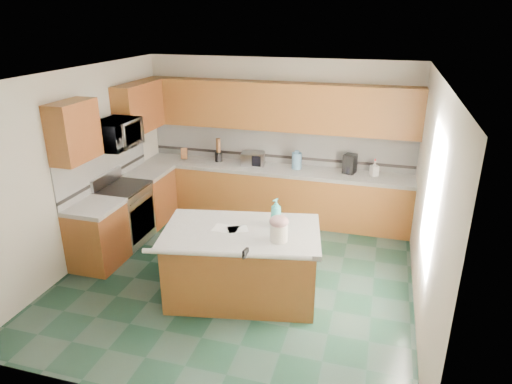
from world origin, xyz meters
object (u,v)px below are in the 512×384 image
(island_base, at_px, (242,265))
(knife_block, at_px, (184,154))
(island_top, at_px, (241,232))
(toaster_oven, at_px, (253,159))
(coffee_maker, at_px, (350,164))
(soap_bottle_island, at_px, (276,213))
(treat_jar, at_px, (279,232))

(island_base, relative_size, knife_block, 9.06)
(island_top, distance_m, toaster_oven, 2.54)
(knife_block, height_order, coffee_maker, coffee_maker)
(soap_bottle_island, relative_size, knife_block, 1.84)
(soap_bottle_island, xyz_separation_m, toaster_oven, (-0.95, 2.25, -0.07))
(knife_block, distance_m, coffee_maker, 2.92)
(toaster_oven, bearing_deg, coffee_maker, -7.20)
(treat_jar, distance_m, toaster_oven, 2.83)
(soap_bottle_island, bearing_deg, toaster_oven, 134.09)
(treat_jar, relative_size, knife_block, 1.08)
(soap_bottle_island, bearing_deg, island_base, -127.96)
(soap_bottle_island, bearing_deg, knife_block, 156.00)
(island_base, relative_size, island_top, 0.95)
(coffee_maker, bearing_deg, knife_block, -163.91)
(island_base, xyz_separation_m, toaster_oven, (-0.57, 2.47, 0.60))
(knife_block, bearing_deg, coffee_maker, -16.31)
(soap_bottle_island, distance_m, knife_block, 3.17)
(knife_block, bearing_deg, toaster_oven, -16.90)
(toaster_oven, relative_size, coffee_maker, 1.22)
(treat_jar, distance_m, coffee_maker, 2.71)
(island_base, height_order, island_top, island_top)
(soap_bottle_island, height_order, coffee_maker, soap_bottle_island)
(soap_bottle_island, distance_m, coffee_maker, 2.38)
(soap_bottle_island, xyz_separation_m, knife_block, (-2.23, 2.25, -0.08))
(island_top, relative_size, toaster_oven, 4.91)
(soap_bottle_island, relative_size, toaster_oven, 0.94)
(island_base, bearing_deg, soap_bottle_island, 20.13)
(soap_bottle_island, height_order, knife_block, soap_bottle_island)
(island_top, bearing_deg, toaster_oven, 92.40)
(knife_block, xyz_separation_m, coffee_maker, (2.92, 0.03, 0.06))
(island_top, relative_size, coffee_maker, 5.99)
(island_top, relative_size, knife_block, 9.57)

